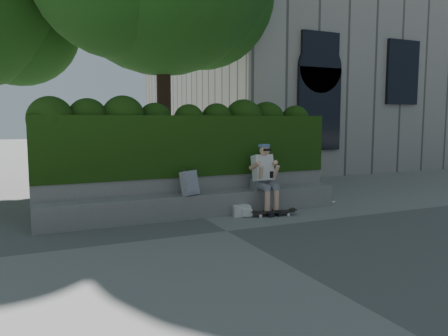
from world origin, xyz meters
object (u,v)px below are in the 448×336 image
skateboard (273,212)px  backpack_ground (242,211)px  person (264,175)px  backpack_plaid (190,183)px

skateboard → backpack_ground: backpack_ground is taller
person → backpack_ground: (-0.58, -0.14, -0.65)m
person → backpack_ground: bearing=-166.4°
skateboard → backpack_plaid: size_ratio=1.83×
backpack_plaid → backpack_ground: bearing=-37.7°
person → backpack_plaid: (-1.56, 0.08, -0.07)m
person → skateboard: (-0.00, -0.37, -0.68)m
person → backpack_ground: person is taller
skateboard → backpack_ground: size_ratio=2.54×
skateboard → backpack_ground: bearing=169.8°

